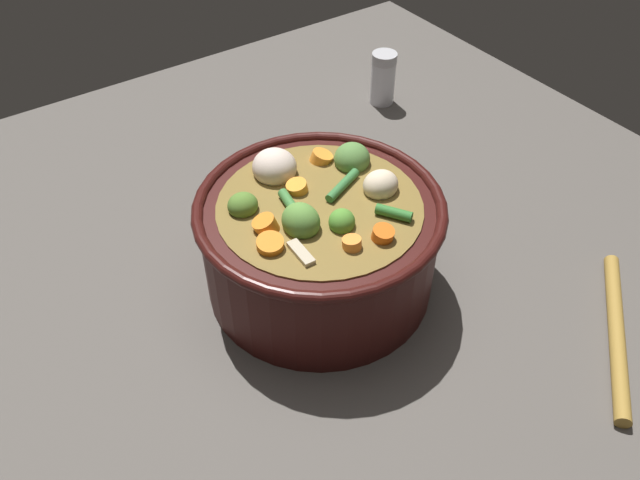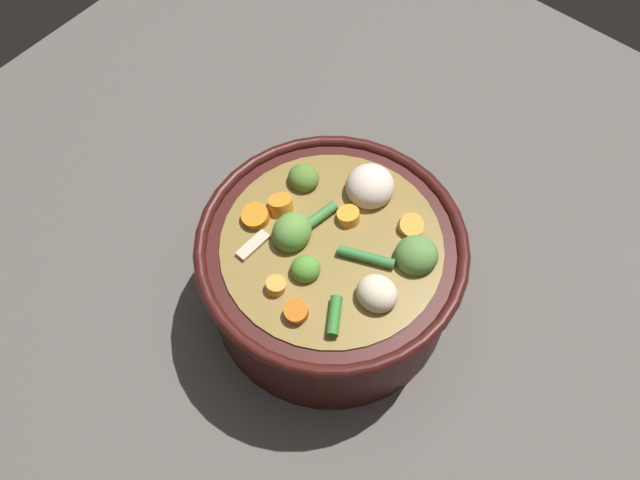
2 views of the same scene
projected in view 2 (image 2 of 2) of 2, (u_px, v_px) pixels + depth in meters
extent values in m
plane|color=#514C47|center=(330.00, 297.00, 0.74)|extent=(1.10, 1.10, 0.00)
cylinder|color=#38110F|center=(331.00, 273.00, 0.69)|extent=(0.25, 0.25, 0.11)
torus|color=#38110F|center=(332.00, 245.00, 0.64)|extent=(0.26, 0.26, 0.01)
cylinder|color=olive|center=(331.00, 271.00, 0.68)|extent=(0.21, 0.21, 0.11)
ellipsoid|color=#5D923D|center=(292.00, 232.00, 0.64)|extent=(0.04, 0.04, 0.04)
ellipsoid|color=#578741|center=(416.00, 255.00, 0.63)|extent=(0.06, 0.06, 0.03)
ellipsoid|color=#557F2F|center=(304.00, 178.00, 0.67)|extent=(0.03, 0.03, 0.03)
ellipsoid|color=#529232|center=(305.00, 269.00, 0.62)|extent=(0.04, 0.04, 0.03)
cylinder|color=orange|center=(349.00, 217.00, 0.65)|extent=(0.02, 0.03, 0.02)
cylinder|color=orange|center=(297.00, 313.00, 0.60)|extent=(0.03, 0.02, 0.02)
cylinder|color=orange|center=(256.00, 218.00, 0.65)|extent=(0.04, 0.04, 0.02)
cylinder|color=orange|center=(284.00, 204.00, 0.66)|extent=(0.03, 0.04, 0.02)
cylinder|color=orange|center=(410.00, 226.00, 0.65)|extent=(0.03, 0.03, 0.02)
cylinder|color=orange|center=(276.00, 287.00, 0.61)|extent=(0.02, 0.02, 0.02)
ellipsoid|color=beige|center=(377.00, 294.00, 0.61)|extent=(0.04, 0.04, 0.03)
ellipsoid|color=beige|center=(370.00, 186.00, 0.66)|extent=(0.05, 0.05, 0.04)
cylinder|color=#3F7E3B|center=(320.00, 216.00, 0.65)|extent=(0.04, 0.02, 0.01)
cylinder|color=#36763A|center=(366.00, 257.00, 0.63)|extent=(0.03, 0.05, 0.01)
cylinder|color=#31762E|center=(334.00, 316.00, 0.60)|extent=(0.04, 0.03, 0.01)
cube|color=#C5B697|center=(253.00, 245.00, 0.64)|extent=(0.04, 0.01, 0.01)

